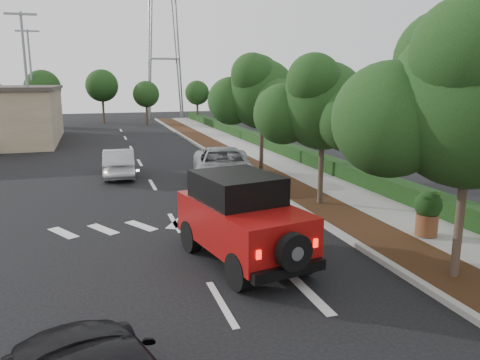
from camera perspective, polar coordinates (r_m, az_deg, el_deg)
name	(u,v)px	position (r m, az deg, el deg)	size (l,w,h in m)	color
ground	(222,304)	(10.35, -2.26, -14.82)	(120.00, 120.00, 0.00)	black
curb	(249,177)	(22.52, 1.07, 0.36)	(0.20, 70.00, 0.15)	#9E9B93
planting_strip	(268,176)	(22.86, 3.45, 0.48)	(1.80, 70.00, 0.12)	black
sidewalk	(304,174)	(23.59, 7.77, 0.76)	(2.00, 70.00, 0.12)	gray
hedge	(329,166)	(24.14, 10.81, 1.74)	(0.80, 70.00, 0.80)	black
transmission_tower	(166,119)	(57.72, -9.01, 7.41)	(7.00, 4.00, 28.00)	slate
street_tree_near	(453,280)	(12.51, 24.55, -11.04)	(3.80, 3.80, 5.92)	black
street_tree_mid	(320,206)	(17.98, 9.67, -3.12)	(3.20, 3.20, 5.32)	black
street_tree_far	(261,173)	(23.79, 2.60, 0.81)	(3.40, 3.40, 5.62)	black
light_pole_a	(33,148)	(35.47, -23.91, 3.56)	(2.00, 0.22, 9.00)	slate
light_pole_b	(36,131)	(47.43, -23.57, 5.52)	(2.00, 0.22, 9.00)	slate
red_jeep	(239,217)	(12.24, -0.15, -4.55)	(2.75, 4.69, 2.31)	black
silver_suv_ahead	(223,166)	(21.33, -2.05, 1.69)	(2.67, 5.80, 1.61)	#9B9FA2
silver_sedan_oncoming	(119,163)	(23.75, -14.53, 2.08)	(1.44, 4.12, 1.36)	#A0A2A7
terracotta_planter	(428,209)	(14.91, 21.94, -3.28)	(0.80, 0.80, 1.40)	brown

